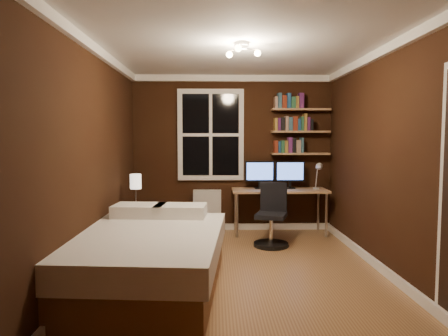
{
  "coord_description": "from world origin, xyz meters",
  "views": [
    {
      "loc": [
        -0.29,
        -4.37,
        1.49
      ],
      "look_at": [
        -0.17,
        0.45,
        1.14
      ],
      "focal_mm": 32.0,
      "sensor_mm": 36.0,
      "label": 1
    }
  ],
  "objects_px": {
    "monitor_left": "(260,175)",
    "office_chair": "(272,223)",
    "radiator": "(207,211)",
    "desk": "(279,193)",
    "bed": "(144,258)",
    "nightstand": "(136,227)",
    "desk_lamp": "(318,176)",
    "monitor_right": "(290,175)",
    "bedside_lamp": "(136,190)"
  },
  "relations": [
    {
      "from": "monitor_left",
      "to": "office_chair",
      "type": "height_order",
      "value": "monitor_left"
    },
    {
      "from": "radiator",
      "to": "desk",
      "type": "height_order",
      "value": "desk"
    },
    {
      "from": "bed",
      "to": "nightstand",
      "type": "distance_m",
      "value": 1.52
    },
    {
      "from": "desk_lamp",
      "to": "office_chair",
      "type": "relative_size",
      "value": 0.5
    },
    {
      "from": "monitor_left",
      "to": "bed",
      "type": "bearing_deg",
      "value": -121.36
    },
    {
      "from": "nightstand",
      "to": "monitor_right",
      "type": "relative_size",
      "value": 1.25
    },
    {
      "from": "bedside_lamp",
      "to": "office_chair",
      "type": "bearing_deg",
      "value": 2.14
    },
    {
      "from": "radiator",
      "to": "desk_lamp",
      "type": "relative_size",
      "value": 1.52
    },
    {
      "from": "bedside_lamp",
      "to": "monitor_right",
      "type": "distance_m",
      "value": 2.42
    },
    {
      "from": "bed",
      "to": "office_chair",
      "type": "height_order",
      "value": "office_chair"
    },
    {
      "from": "bed",
      "to": "monitor_right",
      "type": "bearing_deg",
      "value": 55.43
    },
    {
      "from": "desk",
      "to": "desk_lamp",
      "type": "xyz_separation_m",
      "value": [
        0.58,
        -0.07,
        0.28
      ]
    },
    {
      "from": "desk_lamp",
      "to": "bed",
      "type": "bearing_deg",
      "value": -136.53
    },
    {
      "from": "bed",
      "to": "radiator",
      "type": "distance_m",
      "value": 2.51
    },
    {
      "from": "bedside_lamp",
      "to": "office_chair",
      "type": "distance_m",
      "value": 1.92
    },
    {
      "from": "radiator",
      "to": "office_chair",
      "type": "relative_size",
      "value": 0.77
    },
    {
      "from": "radiator",
      "to": "monitor_right",
      "type": "bearing_deg",
      "value": -4.59
    },
    {
      "from": "nightstand",
      "to": "office_chair",
      "type": "xyz_separation_m",
      "value": [
        1.86,
        0.07,
        0.03
      ]
    },
    {
      "from": "monitor_left",
      "to": "desk_lamp",
      "type": "bearing_deg",
      "value": -9.34
    },
    {
      "from": "bedside_lamp",
      "to": "radiator",
      "type": "xyz_separation_m",
      "value": [
        0.95,
        0.96,
        -0.46
      ]
    },
    {
      "from": "bedside_lamp",
      "to": "nightstand",
      "type": "bearing_deg",
      "value": 0.0
    },
    {
      "from": "nightstand",
      "to": "monitor_right",
      "type": "height_order",
      "value": "monitor_right"
    },
    {
      "from": "radiator",
      "to": "bed",
      "type": "bearing_deg",
      "value": -103.6
    },
    {
      "from": "radiator",
      "to": "monitor_left",
      "type": "height_order",
      "value": "monitor_left"
    },
    {
      "from": "nightstand",
      "to": "desk_lamp",
      "type": "distance_m",
      "value": 2.83
    },
    {
      "from": "monitor_left",
      "to": "office_chair",
      "type": "relative_size",
      "value": 0.53
    },
    {
      "from": "radiator",
      "to": "nightstand",
      "type": "bearing_deg",
      "value": -134.65
    },
    {
      "from": "bed",
      "to": "desk",
      "type": "xyz_separation_m",
      "value": [
        1.72,
        2.26,
        0.33
      ]
    },
    {
      "from": "bedside_lamp",
      "to": "bed",
      "type": "bearing_deg",
      "value": -76.33
    },
    {
      "from": "desk_lamp",
      "to": "bedside_lamp",
      "type": "bearing_deg",
      "value": -165.1
    },
    {
      "from": "desk_lamp",
      "to": "monitor_left",
      "type": "bearing_deg",
      "value": 170.66
    },
    {
      "from": "office_chair",
      "to": "desk",
      "type": "bearing_deg",
      "value": 91.38
    },
    {
      "from": "office_chair",
      "to": "monitor_right",
      "type": "bearing_deg",
      "value": 81.84
    },
    {
      "from": "bed",
      "to": "nightstand",
      "type": "height_order",
      "value": "bed"
    },
    {
      "from": "bedside_lamp",
      "to": "radiator",
      "type": "bearing_deg",
      "value": 45.35
    },
    {
      "from": "radiator",
      "to": "desk_lamp",
      "type": "height_order",
      "value": "desk_lamp"
    },
    {
      "from": "desk",
      "to": "monitor_right",
      "type": "distance_m",
      "value": 0.34
    },
    {
      "from": "radiator",
      "to": "office_chair",
      "type": "bearing_deg",
      "value": -44.28
    },
    {
      "from": "bed",
      "to": "monitor_right",
      "type": "xyz_separation_m",
      "value": [
        1.9,
        2.33,
        0.61
      ]
    },
    {
      "from": "monitor_right",
      "to": "desk_lamp",
      "type": "xyz_separation_m",
      "value": [
        0.41,
        -0.15,
        0.0
      ]
    },
    {
      "from": "monitor_left",
      "to": "monitor_right",
      "type": "distance_m",
      "value": 0.48
    },
    {
      "from": "desk",
      "to": "office_chair",
      "type": "height_order",
      "value": "office_chair"
    },
    {
      "from": "bedside_lamp",
      "to": "desk_lamp",
      "type": "xyz_separation_m",
      "value": [
        2.67,
        0.71,
        0.13
      ]
    },
    {
      "from": "bed",
      "to": "nightstand",
      "type": "relative_size",
      "value": 3.84
    },
    {
      "from": "bedside_lamp",
      "to": "desk_lamp",
      "type": "height_order",
      "value": "desk_lamp"
    },
    {
      "from": "office_chair",
      "to": "bed",
      "type": "bearing_deg",
      "value": -115.51
    },
    {
      "from": "bed",
      "to": "monitor_left",
      "type": "distance_m",
      "value": 2.8
    },
    {
      "from": "bed",
      "to": "office_chair",
      "type": "xyz_separation_m",
      "value": [
        1.5,
        1.55,
        0.01
      ]
    },
    {
      "from": "bed",
      "to": "bedside_lamp",
      "type": "distance_m",
      "value": 1.6
    },
    {
      "from": "desk",
      "to": "radiator",
      "type": "bearing_deg",
      "value": 171.04
    }
  ]
}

